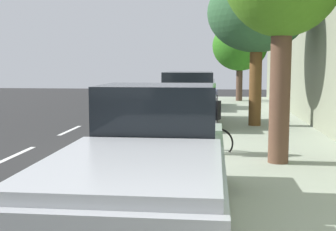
{
  "coord_description": "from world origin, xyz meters",
  "views": [
    {
      "loc": [
        1.92,
        -10.94,
        2.26
      ],
      "look_at": [
        0.78,
        -0.35,
        1.03
      ],
      "focal_mm": 47.62,
      "sensor_mm": 36.0,
      "label": 1
    }
  ],
  "objects_px": {
    "parked_sedan_dark_blue_far": "(198,95)",
    "cyclist_with_backpack": "(209,114)",
    "bicycle_at_curb": "(200,140)",
    "parked_suv_grey_mid": "(189,99)",
    "street_tree_mid_block": "(257,14)",
    "parked_pickup_silver_second": "(151,165)",
    "street_tree_far_end": "(240,46)"
  },
  "relations": [
    {
      "from": "street_tree_far_end",
      "to": "cyclist_with_backpack",
      "type": "bearing_deg",
      "value": -95.54
    },
    {
      "from": "street_tree_mid_block",
      "to": "street_tree_far_end",
      "type": "height_order",
      "value": "street_tree_mid_block"
    },
    {
      "from": "cyclist_with_backpack",
      "to": "parked_sedan_dark_blue_far",
      "type": "bearing_deg",
      "value": 93.61
    },
    {
      "from": "bicycle_at_curb",
      "to": "cyclist_with_backpack",
      "type": "bearing_deg",
      "value": -64.0
    },
    {
      "from": "parked_pickup_silver_second",
      "to": "street_tree_mid_block",
      "type": "height_order",
      "value": "street_tree_mid_block"
    },
    {
      "from": "parked_sedan_dark_blue_far",
      "to": "street_tree_mid_block",
      "type": "height_order",
      "value": "street_tree_mid_block"
    },
    {
      "from": "parked_pickup_silver_second",
      "to": "parked_suv_grey_mid",
      "type": "xyz_separation_m",
      "value": [
        -0.1,
        10.07,
        0.13
      ]
    },
    {
      "from": "bicycle_at_curb",
      "to": "street_tree_far_end",
      "type": "distance_m",
      "value": 15.6
    },
    {
      "from": "bicycle_at_curb",
      "to": "parked_sedan_dark_blue_far",
      "type": "bearing_deg",
      "value": 92.59
    },
    {
      "from": "parked_suv_grey_mid",
      "to": "street_tree_far_end",
      "type": "height_order",
      "value": "street_tree_far_end"
    },
    {
      "from": "bicycle_at_curb",
      "to": "street_tree_mid_block",
      "type": "bearing_deg",
      "value": 69.44
    },
    {
      "from": "street_tree_mid_block",
      "to": "parked_sedan_dark_blue_far",
      "type": "bearing_deg",
      "value": 109.69
    },
    {
      "from": "parked_suv_grey_mid",
      "to": "parked_sedan_dark_blue_far",
      "type": "bearing_deg",
      "value": 89.21
    },
    {
      "from": "cyclist_with_backpack",
      "to": "street_tree_far_end",
      "type": "xyz_separation_m",
      "value": [
        1.52,
        15.68,
        2.2
      ]
    },
    {
      "from": "parked_pickup_silver_second",
      "to": "street_tree_far_end",
      "type": "bearing_deg",
      "value": 83.76
    },
    {
      "from": "street_tree_mid_block",
      "to": "parked_suv_grey_mid",
      "type": "bearing_deg",
      "value": 172.11
    },
    {
      "from": "parked_sedan_dark_blue_far",
      "to": "cyclist_with_backpack",
      "type": "distance_m",
      "value": 11.38
    },
    {
      "from": "parked_pickup_silver_second",
      "to": "cyclist_with_backpack",
      "type": "bearing_deg",
      "value": 81.41
    },
    {
      "from": "parked_sedan_dark_blue_far",
      "to": "street_tree_far_end",
      "type": "height_order",
      "value": "street_tree_far_end"
    },
    {
      "from": "cyclist_with_backpack",
      "to": "parked_pickup_silver_second",
      "type": "bearing_deg",
      "value": -98.59
    },
    {
      "from": "parked_pickup_silver_second",
      "to": "cyclist_with_backpack",
      "type": "xyz_separation_m",
      "value": [
        0.7,
        4.64,
        0.18
      ]
    },
    {
      "from": "parked_sedan_dark_blue_far",
      "to": "street_tree_far_end",
      "type": "relative_size",
      "value": 0.97
    },
    {
      "from": "cyclist_with_backpack",
      "to": "street_tree_far_end",
      "type": "height_order",
      "value": "street_tree_far_end"
    },
    {
      "from": "parked_suv_grey_mid",
      "to": "bicycle_at_curb",
      "type": "height_order",
      "value": "parked_suv_grey_mid"
    },
    {
      "from": "bicycle_at_curb",
      "to": "street_tree_mid_block",
      "type": "relative_size",
      "value": 0.32
    },
    {
      "from": "cyclist_with_backpack",
      "to": "street_tree_mid_block",
      "type": "relative_size",
      "value": 0.34
    },
    {
      "from": "parked_suv_grey_mid",
      "to": "street_tree_mid_block",
      "type": "relative_size",
      "value": 0.91
    },
    {
      "from": "bicycle_at_curb",
      "to": "cyclist_with_backpack",
      "type": "height_order",
      "value": "cyclist_with_backpack"
    },
    {
      "from": "parked_suv_grey_mid",
      "to": "bicycle_at_curb",
      "type": "relative_size",
      "value": 2.83
    },
    {
      "from": "parked_pickup_silver_second",
      "to": "bicycle_at_curb",
      "type": "bearing_deg",
      "value": 84.64
    },
    {
      "from": "cyclist_with_backpack",
      "to": "street_tree_mid_block",
      "type": "xyz_separation_m",
      "value": [
        1.52,
        5.11,
        2.87
      ]
    },
    {
      "from": "parked_pickup_silver_second",
      "to": "cyclist_with_backpack",
      "type": "distance_m",
      "value": 4.7
    }
  ]
}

